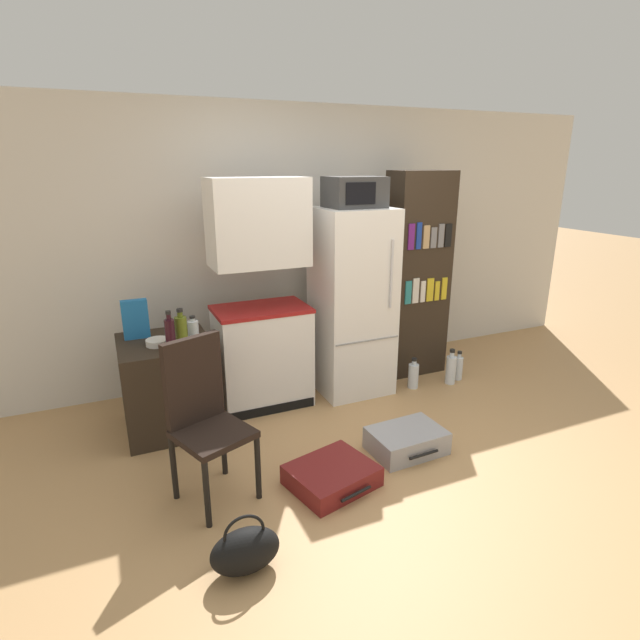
# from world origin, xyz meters

# --- Properties ---
(ground_plane) EXTENTS (24.00, 24.00, 0.00)m
(ground_plane) POSITION_xyz_m (0.00, 0.00, 0.00)
(ground_plane) COLOR tan
(wall_back) EXTENTS (6.40, 0.10, 2.51)m
(wall_back) POSITION_xyz_m (0.20, 2.00, 1.25)
(wall_back) COLOR beige
(wall_back) RESTS_ON ground_plane
(side_table) EXTENTS (0.66, 0.68, 0.71)m
(side_table) POSITION_xyz_m (-1.36, 1.26, 0.36)
(side_table) COLOR #2D2319
(side_table) RESTS_ON ground_plane
(kitchen_hutch) EXTENTS (0.77, 0.50, 1.89)m
(kitchen_hutch) POSITION_xyz_m (-0.55, 1.36, 0.88)
(kitchen_hutch) COLOR white
(kitchen_hutch) RESTS_ON ground_plane
(refrigerator) EXTENTS (0.62, 0.61, 1.64)m
(refrigerator) POSITION_xyz_m (0.27, 1.31, 0.82)
(refrigerator) COLOR white
(refrigerator) RESTS_ON ground_plane
(microwave) EXTENTS (0.45, 0.38, 0.25)m
(microwave) POSITION_xyz_m (0.27, 1.31, 1.76)
(microwave) COLOR #333333
(microwave) RESTS_ON refrigerator
(bookshelf) EXTENTS (0.58, 0.34, 1.93)m
(bookshelf) POSITION_xyz_m (1.03, 1.44, 0.97)
(bookshelf) COLOR #2D2319
(bookshelf) RESTS_ON ground_plane
(bottle_wine_dark) EXTENTS (0.07, 0.07, 0.30)m
(bottle_wine_dark) POSITION_xyz_m (-1.33, 1.03, 0.84)
(bottle_wine_dark) COLOR black
(bottle_wine_dark) RESTS_ON side_table
(bottle_olive_oil) EXTENTS (0.09, 0.09, 0.29)m
(bottle_olive_oil) POSITION_xyz_m (-1.24, 1.09, 0.83)
(bottle_olive_oil) COLOR #566619
(bottle_olive_oil) RESTS_ON side_table
(bottle_clear_short) EXTENTS (0.08, 0.08, 0.18)m
(bottle_clear_short) POSITION_xyz_m (-1.14, 1.22, 0.79)
(bottle_clear_short) COLOR silver
(bottle_clear_short) RESTS_ON side_table
(bowl) EXTENTS (0.17, 0.17, 0.05)m
(bowl) POSITION_xyz_m (-1.40, 1.18, 0.74)
(bowl) COLOR silver
(bowl) RESTS_ON side_table
(cereal_box) EXTENTS (0.19, 0.07, 0.30)m
(cereal_box) POSITION_xyz_m (-1.53, 1.41, 0.86)
(cereal_box) COLOR #1E66A8
(cereal_box) RESTS_ON side_table
(chair) EXTENTS (0.52, 0.52, 1.01)m
(chair) POSITION_xyz_m (-1.26, 0.31, 0.58)
(chair) COLOR black
(chair) RESTS_ON ground_plane
(suitcase_large_flat) EXTENTS (0.53, 0.41, 0.17)m
(suitcase_large_flat) POSITION_xyz_m (0.15, 0.19, 0.08)
(suitcase_large_flat) COLOR #99999E
(suitcase_large_flat) RESTS_ON ground_plane
(suitcase_small_flat) EXTENTS (0.61, 0.54, 0.13)m
(suitcase_small_flat) POSITION_xyz_m (-0.52, 0.05, 0.07)
(suitcase_small_flat) COLOR maroon
(suitcase_small_flat) RESTS_ON ground_plane
(handbag) EXTENTS (0.36, 0.20, 0.33)m
(handbag) POSITION_xyz_m (-1.22, -0.42, 0.12)
(handbag) COLOR black
(handbag) RESTS_ON ground_plane
(water_bottle_front) EXTENTS (0.09, 0.09, 0.34)m
(water_bottle_front) POSITION_xyz_m (1.17, 1.01, 0.14)
(water_bottle_front) COLOR silver
(water_bottle_front) RESTS_ON ground_plane
(water_bottle_middle) EXTENTS (0.08, 0.08, 0.29)m
(water_bottle_middle) POSITION_xyz_m (1.30, 1.06, 0.12)
(water_bottle_middle) COLOR silver
(water_bottle_middle) RESTS_ON ground_plane
(water_bottle_back) EXTENTS (0.10, 0.10, 0.29)m
(water_bottle_back) POSITION_xyz_m (0.80, 1.07, 0.12)
(water_bottle_back) COLOR silver
(water_bottle_back) RESTS_ON ground_plane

